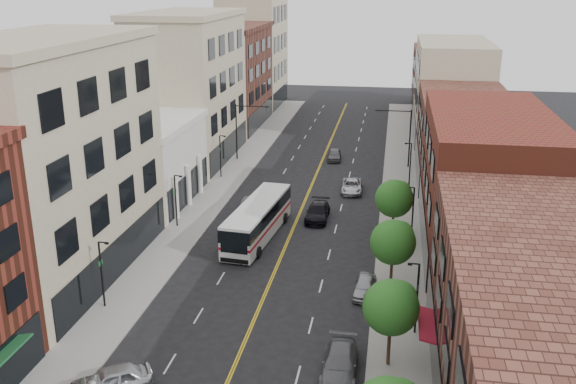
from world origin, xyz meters
The scene contains 31 objects.
sidewalk_left centered at (-10.00, 35.00, 0.07)m, with size 4.00×110.00×0.15m, color gray.
sidewalk_right centered at (10.00, 35.00, 0.07)m, with size 4.00×110.00×0.15m, color gray.
bldg_l_tanoffice centered at (-17.00, 13.00, 9.00)m, with size 10.00×22.00×18.00m, color tan.
bldg_l_white centered at (-17.00, 31.00, 4.00)m, with size 10.00×14.00×8.00m, color silver.
bldg_l_far_a centered at (-17.00, 48.00, 9.00)m, with size 10.00×20.00×18.00m, color tan.
bldg_l_far_b centered at (-17.00, 68.00, 7.50)m, with size 10.00×20.00×15.00m, color #552A22.
bldg_l_far_c centered at (-17.00, 86.00, 10.00)m, with size 10.00×16.00×20.00m, color tan.
bldg_r_near centered at (17.00, 0.00, 5.00)m, with size 10.00×26.00×10.00m, color #552A22.
bldg_r_mid centered at (17.00, 24.00, 6.00)m, with size 10.00×22.00×12.00m, color maroon.
bldg_r_far_a centered at (17.00, 45.00, 5.00)m, with size 10.00×20.00×10.00m, color #552A22.
bldg_r_far_b centered at (17.00, 66.00, 7.00)m, with size 10.00×22.00×14.00m, color tan.
bldg_r_far_c centered at (17.00, 86.00, 5.50)m, with size 10.00×18.00×11.00m, color #552A22.
tree_r_1 centered at (9.39, 4.07, 4.13)m, with size 3.40×3.40×5.59m.
tree_r_2 centered at (9.39, 14.07, 4.13)m, with size 3.40×3.40×5.59m.
tree_r_3 centered at (9.39, 24.07, 4.13)m, with size 3.40×3.40×5.59m.
lamp_l_1 centered at (-10.95, 8.00, 2.97)m, with size 0.81×0.55×5.05m.
lamp_l_2 centered at (-10.95, 24.00, 2.97)m, with size 0.81×0.55×5.05m.
lamp_l_3 centered at (-10.95, 40.00, 2.97)m, with size 0.81×0.55×5.05m.
lamp_r_1 centered at (10.95, 8.00, 2.97)m, with size 0.81×0.55×5.05m.
lamp_r_2 centered at (10.95, 24.00, 2.97)m, with size 0.81×0.55×5.05m.
lamp_r_3 centered at (10.95, 40.00, 2.97)m, with size 0.81×0.55×5.05m.
signal_mast_left centered at (-10.27, 48.00, 4.65)m, with size 4.49×0.18×7.20m.
signal_mast_right centered at (10.27, 48.00, 4.65)m, with size 4.49×0.18×7.20m.
city_bus centered at (-2.84, 22.71, 1.91)m, with size 4.06×12.96×3.28m.
car_angle_a centered at (-6.33, -1.27, 0.79)m, with size 1.88×4.66×1.59m, color #9FA2A6.
car_parked_mid centered at (6.44, 2.68, 0.75)m, with size 2.09×5.14×1.49m, color #57575D.
car_parked_far centered at (7.40, 13.16, 0.67)m, with size 1.59×3.95×1.35m, color #97989E.
car_lane_behind centered at (-5.02, 30.02, 0.70)m, with size 1.48×4.24×1.40m, color #4F4F55.
car_lane_a centered at (1.99, 28.25, 0.76)m, with size 2.14×5.26×1.53m, color black.
car_lane_b centered at (4.70, 37.33, 0.68)m, with size 2.26×4.90×1.36m, color #BABCC3.
car_lane_c centered at (1.54, 50.10, 0.71)m, with size 1.68×4.17×1.42m, color #545459.
Camera 1 is at (8.84, -30.48, 22.69)m, focal length 40.00 mm.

